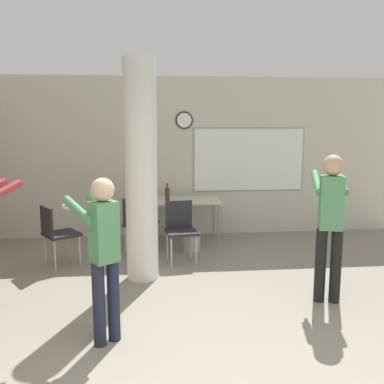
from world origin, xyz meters
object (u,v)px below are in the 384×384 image
at_px(folding_table, 175,203).
at_px(chair_table_left, 139,221).
at_px(chair_table_front, 180,227).
at_px(person_playing_front, 103,247).
at_px(bottle_on_table, 167,194).
at_px(person_playing_side, 330,216).
at_px(chair_near_pillar, 57,231).

relative_size(folding_table, chair_table_left, 1.74).
distance_m(folding_table, chair_table_front, 1.04).
xyz_separation_m(chair_table_left, person_playing_front, (-0.24, -2.73, 0.39)).
distance_m(bottle_on_table, person_playing_side, 3.08).
distance_m(chair_table_left, chair_table_front, 0.76).
bearing_deg(person_playing_side, chair_table_front, 134.31).
distance_m(bottle_on_table, person_playing_front, 3.33).
relative_size(chair_near_pillar, chair_table_front, 1.00).
distance_m(chair_table_left, chair_near_pillar, 1.25).
relative_size(chair_table_left, chair_near_pillar, 1.00).
xyz_separation_m(bottle_on_table, person_playing_side, (1.70, -2.56, 0.15)).
bearing_deg(chair_table_left, person_playing_side, -43.18).
distance_m(chair_table_left, person_playing_front, 2.77).
relative_size(person_playing_side, person_playing_front, 1.08).
relative_size(chair_table_left, person_playing_front, 0.57).
bearing_deg(folding_table, person_playing_side, -59.11).
bearing_deg(chair_near_pillar, person_playing_side, -24.74).
bearing_deg(folding_table, person_playing_front, -104.28).
bearing_deg(person_playing_front, chair_table_left, 84.89).
bearing_deg(chair_table_front, chair_table_left, 144.19).
xyz_separation_m(folding_table, chair_table_front, (0.01, -1.03, -0.16)).
bearing_deg(chair_near_pillar, chair_table_front, 2.28).
height_order(person_playing_side, person_playing_front, person_playing_side).
relative_size(folding_table, chair_near_pillar, 1.74).
distance_m(folding_table, person_playing_front, 3.43).
height_order(chair_table_left, person_playing_side, person_playing_side).
relative_size(chair_table_left, chair_table_front, 1.00).
distance_m(folding_table, chair_near_pillar, 2.06).
relative_size(bottle_on_table, chair_table_front, 0.34).
bearing_deg(chair_near_pillar, chair_table_left, 24.32).
relative_size(folding_table, person_playing_side, 0.91).
bearing_deg(chair_table_left, chair_table_front, -35.81).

